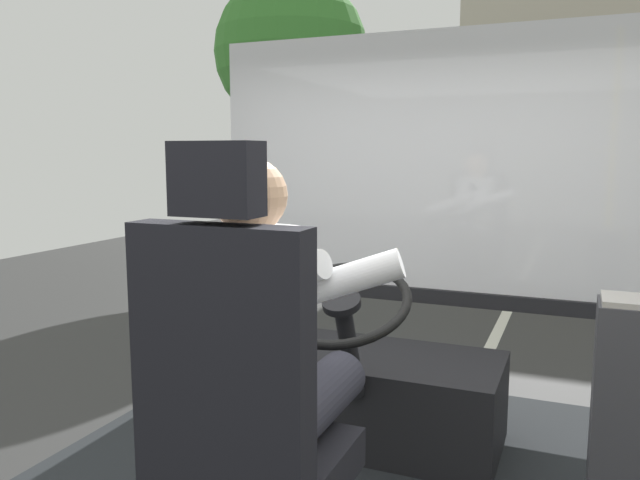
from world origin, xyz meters
TOP-DOWN VIEW (x-y plane):
  - ground at (0.00, 8.80)m, footprint 18.00×44.00m
  - driver_seat at (-0.05, -0.37)m, footprint 0.48×0.48m
  - bus_driver at (-0.05, -0.24)m, footprint 0.72×0.61m
  - steering_console at (-0.05, 0.82)m, footprint 1.10×0.99m
  - fare_box at (0.93, 0.57)m, footprint 0.21×0.22m
  - windshield_panel at (0.00, 1.62)m, footprint 2.50×0.08m
  - street_tree at (-3.65, 7.55)m, footprint 2.44×2.44m

SIDE VIEW (x-z plane):
  - ground at x=0.00m, z-range -0.05..0.00m
  - steering_console at x=-0.05m, z-range 0.44..1.31m
  - fare_box at x=0.93m, z-range 0.65..1.46m
  - driver_seat at x=-0.05m, z-range 0.56..1.89m
  - bus_driver at x=-0.05m, z-range 1.00..1.82m
  - windshield_panel at x=0.00m, z-range 0.96..2.44m
  - street_tree at x=-3.65m, z-range 1.11..5.87m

